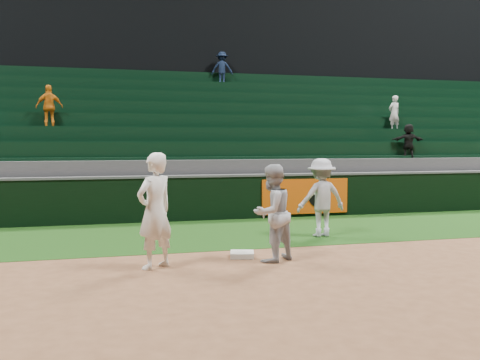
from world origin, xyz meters
The scene contains 9 objects.
ground centered at (0.00, 0.00, 0.00)m, with size 70.00×70.00×0.00m, color brown.
foul_grass centered at (0.00, 3.00, 0.00)m, with size 36.00×4.20×0.01m, color #12330C.
upper_deck centered at (0.00, 17.45, 6.00)m, with size 40.00×12.00×12.00m, color black.
first_base centered at (-0.14, 0.27, 0.05)m, with size 0.44×0.44×0.10m, color silver.
first_baseman centered at (-1.80, -0.23, 0.99)m, with size 0.72×0.47×1.97m, color white.
baserunner centered at (0.29, -0.21, 0.88)m, with size 0.85×0.66×1.75m, color #A7AAB2.
base_coach centered at (2.16, 1.93, 0.89)m, with size 1.15×0.66×1.77m, color #A4A7B2.
field_wall centered at (0.03, 5.20, 0.63)m, with size 36.00×0.45×1.25m.
stadium_seating centered at (0.00, 8.97, 1.70)m, with size 36.00×5.95×5.61m.
Camera 1 is at (-2.67, -9.27, 2.14)m, focal length 40.00 mm.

